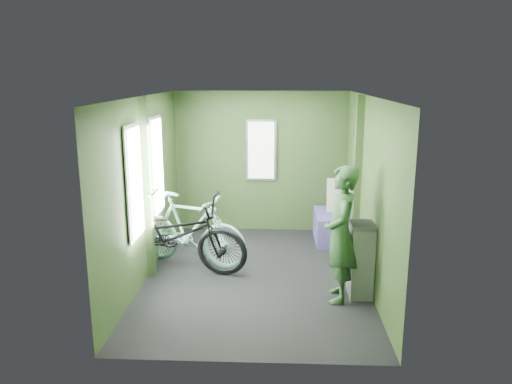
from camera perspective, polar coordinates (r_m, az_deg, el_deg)
room at (r=6.21m, az=-0.37°, el=2.89°), size 4.00×4.02×2.31m
bicycle_black at (r=6.81m, az=-9.19°, el=-8.95°), size 2.10×1.19×1.12m
bicycle_mint at (r=7.01m, az=-7.47°, el=-8.20°), size 1.76×1.04×1.03m
passenger at (r=5.75m, az=9.66°, el=-4.76°), size 0.40×0.66×1.58m
waste_box at (r=6.02m, az=11.91°, el=-7.58°), size 0.26×0.36×0.89m
bench_seat at (r=7.90m, az=8.80°, el=-3.58°), size 0.51×0.91×0.96m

